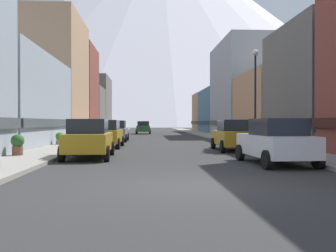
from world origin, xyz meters
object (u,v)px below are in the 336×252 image
at_px(car_left_1, 106,134).
at_px(car_left_2, 116,131).
at_px(parking_meter_near, 314,137).
at_px(potted_plant_1, 60,138).
at_px(car_left_0, 89,139).
at_px(car_right_1, 234,135).
at_px(car_driving_0, 143,127).
at_px(potted_plant_0, 18,144).
at_px(car_right_0, 276,141).
at_px(streetlamp_right, 255,83).

bearing_deg(car_left_1, car_left_2, 89.99).
height_order(car_left_2, parking_meter_near, car_left_2).
height_order(car_left_1, potted_plant_1, car_left_1).
distance_m(car_left_2, parking_meter_near, 20.13).
height_order(car_left_0, car_right_1, same).
xyz_separation_m(car_left_0, car_left_1, (-0.00, 7.52, 0.00)).
relative_size(car_driving_0, potted_plant_0, 4.65).
bearing_deg(car_left_0, potted_plant_0, 178.59).
bearing_deg(car_right_1, car_right_0, -89.97).
xyz_separation_m(car_left_1, potted_plant_0, (-3.20, -7.44, -0.24)).
bearing_deg(streetlamp_right, car_left_2, 131.35).
height_order(car_right_0, car_right_1, same).
xyz_separation_m(car_left_1, potted_plant_1, (-3.20, 1.22, -0.34)).
relative_size(car_left_1, potted_plant_1, 5.45).
height_order(car_driving_0, parking_meter_near, car_driving_0).
bearing_deg(potted_plant_0, car_right_0, -15.92).
xyz_separation_m(car_left_2, streetlamp_right, (9.15, -10.40, 3.09)).
bearing_deg(car_right_0, car_left_1, 125.86).
relative_size(car_left_2, potted_plant_1, 5.42).
distance_m(potted_plant_0, potted_plant_1, 8.66).
height_order(car_left_1, car_left_2, same).
height_order(car_right_1, car_driving_0, same).
distance_m(car_right_0, car_driving_0, 40.38).
height_order(car_left_1, parking_meter_near, car_left_1).
xyz_separation_m(car_right_0, parking_meter_near, (1.95, 1.01, 0.11)).
relative_size(parking_meter_near, potted_plant_1, 1.64).
xyz_separation_m(car_right_0, streetlamp_right, (1.55, 8.33, 3.09)).
bearing_deg(car_driving_0, car_left_2, -95.90).
relative_size(car_left_2, car_right_0, 0.99).
distance_m(car_left_2, car_driving_0, 21.41).
xyz_separation_m(car_left_1, streetlamp_right, (9.15, -2.19, 3.09)).
relative_size(potted_plant_0, potted_plant_1, 1.16).
bearing_deg(car_left_2, car_left_1, -90.01).
xyz_separation_m(car_driving_0, parking_meter_near, (7.35, -39.01, 0.11)).
height_order(car_left_2, car_driving_0, same).
bearing_deg(car_left_2, car_right_0, -67.90).
relative_size(car_right_0, streetlamp_right, 0.76).
relative_size(car_left_0, car_left_2, 1.01).
xyz_separation_m(car_driving_0, streetlamp_right, (6.95, -31.69, 3.09)).
relative_size(car_left_2, parking_meter_near, 3.32).
height_order(car_right_0, parking_meter_near, car_right_0).
bearing_deg(streetlamp_right, car_driving_0, 102.37).
distance_m(car_left_1, car_right_0, 12.98).
xyz_separation_m(car_right_1, streetlamp_right, (1.55, 1.09, 3.09)).
bearing_deg(car_driving_0, streetlamp_right, -77.63).
distance_m(car_left_0, potted_plant_0, 3.21).
height_order(car_driving_0, potted_plant_1, car_driving_0).
distance_m(car_right_1, potted_plant_1, 11.71).
xyz_separation_m(car_left_2, potted_plant_0, (-3.20, -15.64, -0.24)).
height_order(car_driving_0, potted_plant_0, car_driving_0).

